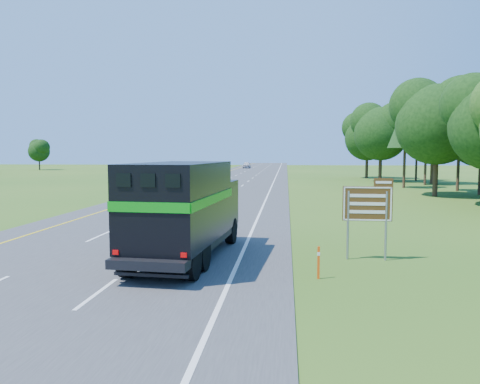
{
  "coord_description": "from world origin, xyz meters",
  "views": [
    {
      "loc": [
        7.25,
        -10.78,
        4.1
      ],
      "look_at": [
        4.63,
        15.7,
        1.87
      ],
      "focal_mm": 35.0,
      "sensor_mm": 36.0,
      "label": 1
    }
  ],
  "objects_px": {
    "horse_truck": "(185,208)",
    "exit_sign": "(368,207)",
    "white_suv": "(192,180)",
    "far_car": "(247,165)"
  },
  "relations": [
    {
      "from": "white_suv",
      "to": "exit_sign",
      "type": "bearing_deg",
      "value": -66.33
    },
    {
      "from": "white_suv",
      "to": "exit_sign",
      "type": "distance_m",
      "value": 39.36
    },
    {
      "from": "horse_truck",
      "to": "exit_sign",
      "type": "xyz_separation_m",
      "value": [
        6.94,
        0.72,
        0.02
      ]
    },
    {
      "from": "far_car",
      "to": "exit_sign",
      "type": "height_order",
      "value": "exit_sign"
    },
    {
      "from": "exit_sign",
      "to": "far_car",
      "type": "bearing_deg",
      "value": 99.32
    },
    {
      "from": "far_car",
      "to": "white_suv",
      "type": "bearing_deg",
      "value": -92.36
    },
    {
      "from": "white_suv",
      "to": "exit_sign",
      "type": "relative_size",
      "value": 1.85
    },
    {
      "from": "horse_truck",
      "to": "far_car",
      "type": "height_order",
      "value": "horse_truck"
    },
    {
      "from": "white_suv",
      "to": "far_car",
      "type": "height_order",
      "value": "far_car"
    },
    {
      "from": "exit_sign",
      "to": "white_suv",
      "type": "bearing_deg",
      "value": 113.32
    }
  ]
}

